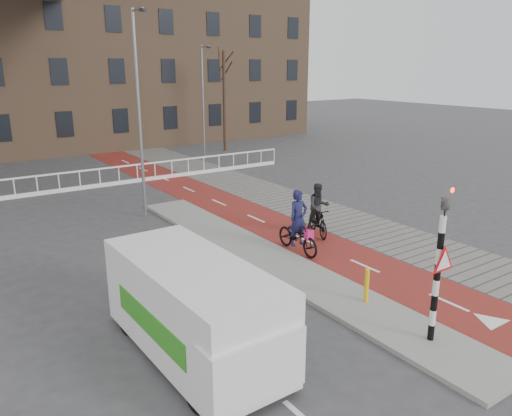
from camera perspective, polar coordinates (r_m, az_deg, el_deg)
ground at (r=13.71m, az=14.02°, el=-10.50°), size 120.00×120.00×0.00m
bike_lane at (r=21.86m, az=-2.95°, el=0.06°), size 2.50×60.00×0.01m
sidewalk at (r=23.38m, az=2.92°, el=1.12°), size 3.00×60.00×0.01m
curb_island at (r=15.95m, az=1.57°, el=-5.89°), size 1.80×16.00×0.12m
traffic_signal at (r=11.35m, az=20.23°, el=-5.76°), size 0.80×0.80×3.68m
bollard at (r=13.26m, az=12.53°, el=-8.62°), size 0.12×0.12×0.90m
cyclist_near at (r=16.54m, az=4.82°, el=-2.70°), size 0.77×2.07×2.11m
cyclist_far at (r=18.22m, az=7.12°, el=-0.69°), size 1.12×1.86×1.93m
van at (r=10.78m, az=-7.19°, el=-11.17°), size 2.07×4.93×2.10m
railing at (r=26.00m, az=-23.68°, el=1.98°), size 28.00×0.10×0.99m
townhouse_row at (r=40.53m, az=-26.39°, el=17.00°), size 46.00×10.00×15.90m
tree_right at (r=36.39m, az=-3.63°, el=12.04°), size 0.22×0.22×7.00m
streetlight_near at (r=20.24m, az=-13.18°, el=9.96°), size 0.12×0.12×8.04m
streetlight_right at (r=33.29m, az=-6.07°, el=11.80°), size 0.12×0.12×7.21m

